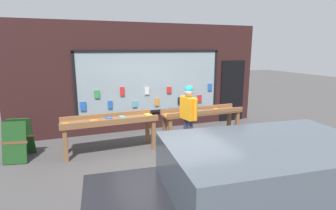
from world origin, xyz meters
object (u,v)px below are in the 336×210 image
display_table_right (202,115)px  person_browsing (188,113)px  parked_car (266,193)px  display_table_left (110,123)px  sandwich_board_sign (18,139)px  small_dog (204,139)px

display_table_right → person_browsing: 0.86m
display_table_right → parked_car: (-1.15, -3.91, 0.04)m
display_table_left → sandwich_board_sign: 2.07m
parked_car → small_dog: bearing=79.8°
small_dog → sandwich_board_sign: 4.40m
small_dog → parked_car: (-0.89, -3.26, 0.49)m
display_table_right → small_dog: bearing=-111.5°
small_dog → person_browsing: bearing=39.7°
parked_car → sandwich_board_sign: bearing=134.6°
person_browsing → sandwich_board_sign: 4.01m
display_table_right → parked_car: size_ratio=0.51×
sandwich_board_sign → parked_car: size_ratio=0.20×
small_dog → display_table_left: bearing=42.6°
display_table_right → person_browsing: size_ratio=1.41×
display_table_left → parked_car: (1.38, -3.91, 0.03)m
sandwich_board_sign → parked_car: (3.42, -4.15, 0.27)m
display_table_left → small_dog: bearing=-15.9°
display_table_left → sandwich_board_sign: size_ratio=2.47×
person_browsing → small_dog: 0.81m
display_table_right → sandwich_board_sign: (-4.56, 0.24, -0.23)m
display_table_left → parked_car: size_ratio=0.51×
person_browsing → display_table_left: bearing=62.4°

